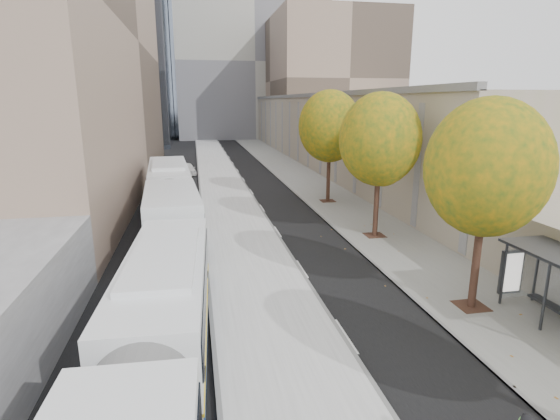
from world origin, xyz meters
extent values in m
cube|color=#B0B0B0|center=(-3.88, 35.00, 0.07)|extent=(4.25, 150.00, 0.15)
cube|color=gray|center=(4.12, 35.00, 0.04)|extent=(4.75, 150.00, 0.08)
cube|color=#9F977E|center=(15.50, 64.00, 4.00)|extent=(18.00, 92.00, 8.00)
cube|color=#9E9C92|center=(6.00, 96.00, 15.00)|extent=(30.00, 18.00, 30.00)
cylinder|color=black|center=(3.60, 13.00, 1.70)|extent=(0.28, 0.28, 3.24)
sphere|color=#205018|center=(3.60, 13.00, 5.26)|extent=(4.20, 4.20, 4.20)
cylinder|color=black|center=(3.60, 22.00, 1.77)|extent=(0.28, 0.28, 3.38)
sphere|color=#205018|center=(3.60, 22.00, 5.48)|extent=(4.40, 4.40, 4.40)
cylinder|color=black|center=(3.60, 31.00, 1.83)|extent=(0.28, 0.28, 3.51)
sphere|color=#205018|center=(3.60, 31.00, 5.70)|extent=(4.60, 4.60, 4.60)
cube|color=silver|center=(-7.48, 9.15, 1.39)|extent=(3.16, 16.82, 2.79)
cube|color=black|center=(-7.48, 9.15, 1.91)|extent=(3.19, 16.15, 0.97)
cube|color=silver|center=(-7.88, 27.71, 1.53)|extent=(3.88, 18.54, 3.07)
cube|color=black|center=(-7.88, 27.71, 2.10)|extent=(3.89, 17.81, 1.06)
cube|color=#157E74|center=(-7.88, 18.54, 1.18)|extent=(1.94, 0.19, 1.19)
imported|color=silver|center=(-7.05, 46.08, 0.61)|extent=(2.01, 3.76, 1.22)
camera|label=1|loc=(-6.24, -0.23, 7.48)|focal=28.00mm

